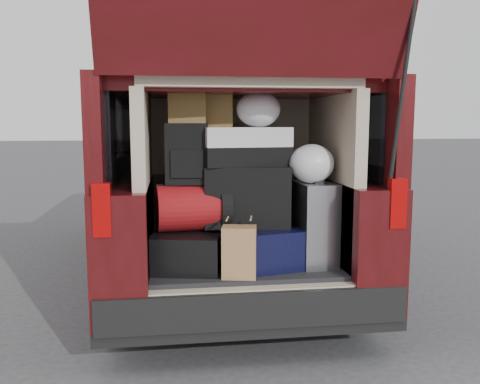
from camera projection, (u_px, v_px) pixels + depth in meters
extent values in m
plane|color=#373639|center=(247.00, 349.00, 3.38)|extent=(80.00, 80.00, 0.00)
cylinder|color=black|center=(125.00, 289.00, 3.62)|extent=(0.24, 0.64, 0.64)
cylinder|color=black|center=(346.00, 279.00, 3.84)|extent=(0.24, 0.64, 0.64)
cylinder|color=black|center=(146.00, 210.00, 6.86)|extent=(0.24, 0.64, 0.64)
cylinder|color=black|center=(265.00, 207.00, 7.08)|extent=(0.24, 0.64, 0.64)
cube|color=black|center=(218.00, 240.00, 5.38)|extent=(1.90, 4.85, 0.08)
cube|color=#3C0C0A|center=(141.00, 201.00, 5.22)|extent=(0.33, 4.85, 0.80)
cube|color=#3C0C0A|center=(290.00, 198.00, 5.43)|extent=(0.33, 4.85, 0.80)
cube|color=#3C0C0A|center=(217.00, 99.00, 5.18)|extent=(1.82, 4.46, 0.10)
cube|color=black|center=(129.00, 128.00, 5.01)|extent=(0.12, 4.25, 0.68)
cube|color=black|center=(303.00, 128.00, 5.24)|extent=(0.12, 4.25, 0.68)
cube|color=black|center=(254.00, 307.00, 3.04)|extent=(1.86, 0.16, 0.22)
cube|color=#990505|center=(102.00, 210.00, 2.80)|extent=(0.10, 0.06, 0.30)
cube|color=#990505|center=(397.00, 203.00, 3.03)|extent=(0.10, 0.06, 0.30)
cube|color=black|center=(241.00, 262.00, 3.58)|extent=(1.24, 1.05, 0.06)
cube|color=#C2B095|center=(144.00, 179.00, 3.41)|extent=(0.08, 1.05, 1.15)
cube|color=#C2B095|center=(333.00, 176.00, 3.59)|extent=(0.08, 1.05, 1.15)
cube|color=#C2B095|center=(231.00, 170.00, 4.04)|extent=(1.34, 0.06, 1.15)
cube|color=#C2B095|center=(241.00, 88.00, 3.42)|extent=(1.34, 1.05, 0.06)
cylinder|color=black|center=(404.00, 96.00, 2.88)|extent=(0.02, 0.90, 0.76)
cube|color=black|center=(241.00, 296.00, 3.62)|extent=(1.24, 1.05, 0.55)
cube|color=black|center=(190.00, 247.00, 3.39)|extent=(0.55, 0.68, 0.24)
cube|color=black|center=(255.00, 244.00, 3.43)|extent=(0.60, 0.68, 0.26)
cube|color=silver|center=(314.00, 224.00, 3.40)|extent=(0.26, 0.38, 0.55)
cube|color=#B07E4F|center=(239.00, 252.00, 3.11)|extent=(0.23, 0.17, 0.32)
cube|color=maroon|center=(193.00, 207.00, 3.34)|extent=(0.50, 0.36, 0.31)
cube|color=black|center=(247.00, 195.00, 3.41)|extent=(0.59, 0.38, 0.40)
cube|color=black|center=(187.00, 154.00, 3.31)|extent=(0.28, 0.18, 0.40)
cube|color=silver|center=(245.00, 146.00, 3.38)|extent=(0.60, 0.36, 0.26)
cube|color=brown|center=(188.00, 106.00, 3.29)|extent=(0.26, 0.22, 0.22)
cube|color=brown|center=(216.00, 111.00, 3.39)|extent=(0.23, 0.19, 0.22)
ellipsoid|color=white|center=(258.00, 109.00, 3.35)|extent=(0.31, 0.29, 0.23)
ellipsoid|color=white|center=(312.00, 164.00, 3.33)|extent=(0.33, 0.31, 0.26)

